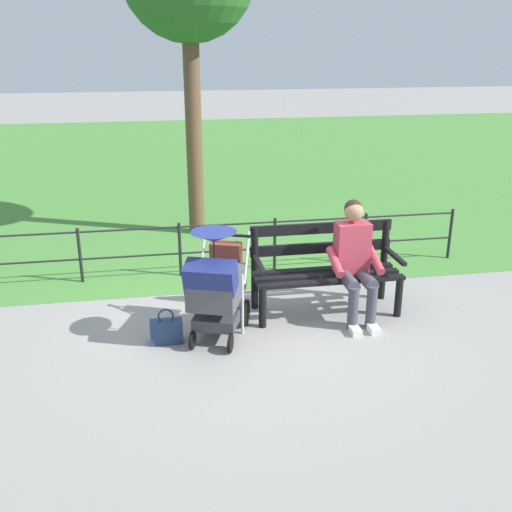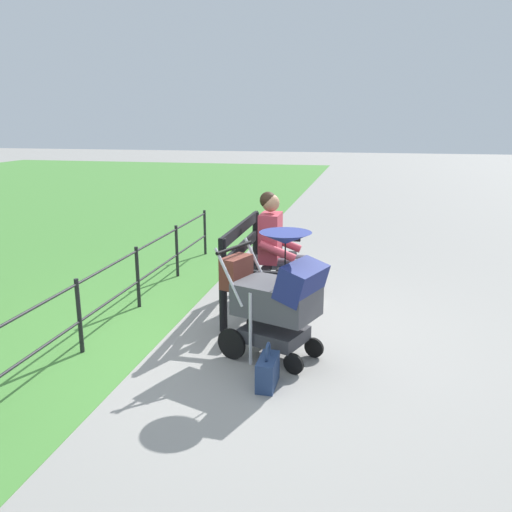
% 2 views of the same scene
% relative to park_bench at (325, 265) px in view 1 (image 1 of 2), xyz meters
% --- Properties ---
extents(ground_plane, '(60.00, 60.00, 0.00)m').
position_rel_park_bench_xyz_m(ground_plane, '(0.90, 0.12, -0.53)').
color(ground_plane, gray).
extents(grass_lawn, '(40.00, 16.00, 0.01)m').
position_rel_park_bench_xyz_m(grass_lawn, '(0.90, -8.68, -0.52)').
color(grass_lawn, '#478438').
rests_on(grass_lawn, ground).
extents(park_bench, '(1.60, 0.60, 0.96)m').
position_rel_park_bench_xyz_m(park_bench, '(0.00, 0.00, 0.00)').
color(park_bench, black).
rests_on(park_bench, ground).
extents(person_on_bench, '(0.53, 0.74, 1.28)m').
position_rel_park_bench_xyz_m(person_on_bench, '(-0.26, 0.22, 0.15)').
color(person_on_bench, '#42424C').
rests_on(person_on_bench, ground).
extents(stroller, '(0.76, 0.99, 1.15)m').
position_rel_park_bench_xyz_m(stroller, '(1.24, 0.46, 0.07)').
color(stroller, black).
rests_on(stroller, ground).
extents(handbag, '(0.32, 0.14, 0.37)m').
position_rel_park_bench_xyz_m(handbag, '(1.75, 0.48, -0.40)').
color(handbag, navy).
rests_on(handbag, ground).
extents(park_fence, '(6.15, 0.04, 0.70)m').
position_rel_park_bench_xyz_m(park_fence, '(0.90, -1.28, -0.11)').
color(park_fence, black).
rests_on(park_fence, ground).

